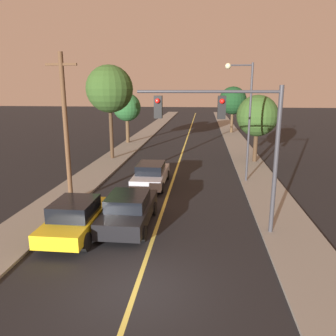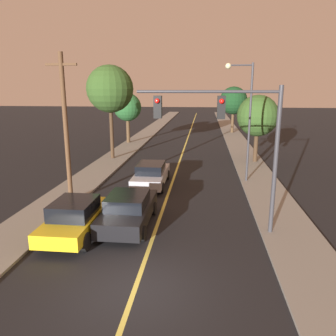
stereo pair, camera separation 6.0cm
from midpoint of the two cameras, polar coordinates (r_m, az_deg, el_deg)
The scene contains 14 objects.
ground_plane at distance 10.76m, azimuth -5.71°, elevation -20.51°, with size 200.00×200.00×0.00m, color black.
road_surface at distance 45.13m, azimuth 3.78°, elevation 6.03°, with size 9.00×80.00×0.01m.
sidewalk_left at distance 45.74m, azimuth -3.47°, elevation 6.21°, with size 2.50×80.00×0.12m.
sidewalk_right at distance 45.24m, azimuth 11.12°, elevation 5.89°, with size 2.50×80.00×0.12m.
car_near_lane_front at distance 14.79m, azimuth -6.78°, elevation -7.21°, with size 2.02×4.65×1.53m.
car_near_lane_second at distance 20.73m, azimuth -2.86°, elevation -1.06°, with size 1.95×4.80×1.48m.
car_outer_lane_front at distance 14.36m, azimuth -15.60°, elevation -8.20°, with size 1.96×4.47×1.56m.
traffic_signal_mast at distance 13.40m, azimuth 10.87°, elevation 6.83°, with size 5.72×0.42×6.04m.
streetlamp_right at distance 21.43m, azimuth 13.22°, elevation 10.20°, with size 1.73×0.36×7.44m.
utility_pole_left at distance 17.78m, azimuth -17.29°, elevation 6.89°, with size 1.60×0.24×7.66m.
tree_left_near at distance 36.72m, azimuth -7.03°, elevation 10.41°, with size 3.03×3.03×5.41m.
tree_left_far at distance 28.37m, azimuth -10.02°, elevation 13.36°, with size 3.91×3.91×7.81m.
tree_right_near at distance 27.62m, azimuth 15.42°, elevation 8.73°, with size 3.32×3.32×5.42m.
tree_right_far at distance 45.70m, azimuth 11.37°, elevation 11.42°, with size 3.69×3.69×6.15m.
Camera 2 is at (2.00, -8.68, 6.05)m, focal length 35.00 mm.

